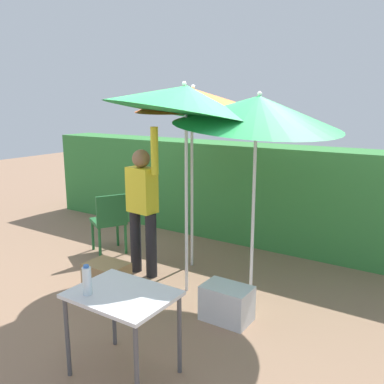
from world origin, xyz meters
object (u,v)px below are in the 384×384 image
umbrella_rainbow (192,99)px  person_vendor (142,203)px  bottle_water (87,280)px  umbrella_orange (185,100)px  chair_plastic (110,219)px  crate_cardboard (107,277)px  folding_table (122,303)px  umbrella_yellow (258,111)px  cooler_box (227,303)px

umbrella_rainbow → person_vendor: (-0.37, -0.57, -1.26)m
person_vendor → bottle_water: bearing=-61.9°
umbrella_orange → chair_plastic: bearing=166.4°
crate_cardboard → umbrella_orange: bearing=35.9°
umbrella_rainbow → umbrella_orange: size_ratio=0.94×
umbrella_rainbow → person_vendor: umbrella_rainbow is taller
umbrella_orange → folding_table: bearing=-73.7°
umbrella_yellow → folding_table: 2.37m
umbrella_rainbow → umbrella_orange: 0.74m
umbrella_orange → umbrella_yellow: 0.78m
chair_plastic → bottle_water: bearing=-48.8°
cooler_box → folding_table: (-0.28, -1.20, 0.45)m
umbrella_orange → folding_table: umbrella_orange is taller
cooler_box → folding_table: size_ratio=0.61×
umbrella_rainbow → crate_cardboard: umbrella_rainbow is taller
person_vendor → bottle_water: person_vendor is taller
cooler_box → folding_table: folding_table is taller
folding_table → bottle_water: bottle_water is taller
umbrella_rainbow → umbrella_yellow: (1.03, -0.32, -0.13)m
crate_cardboard → folding_table: folding_table is taller
crate_cardboard → bottle_water: bearing=-49.7°
cooler_box → bottle_water: size_ratio=2.03×
umbrella_rainbow → cooler_box: 2.49m
umbrella_orange → person_vendor: size_ratio=1.35×
bottle_water → chair_plastic: bearing=131.2°
umbrella_rainbow → umbrella_yellow: bearing=-17.4°
umbrella_rainbow → bottle_water: 2.79m
chair_plastic → folding_table: size_ratio=1.11×
person_vendor → chair_plastic: (-0.87, 0.30, -0.42)m
crate_cardboard → folding_table: (1.19, -1.00, 0.46)m
umbrella_rainbow → crate_cardboard: size_ratio=5.05×
umbrella_rainbow → umbrella_orange: umbrella_orange is taller
folding_table → cooler_box: bearing=76.7°
person_vendor → bottle_water: size_ratio=7.83×
bottle_water → crate_cardboard: bearing=130.3°
crate_cardboard → bottle_water: size_ratio=1.96×
umbrella_rainbow → chair_plastic: bearing=-167.8°
umbrella_rainbow → chair_plastic: size_ratio=2.67×
cooler_box → bottle_water: 1.58m
umbrella_yellow → cooler_box: 2.00m
crate_cardboard → umbrella_yellow: bearing=31.2°
umbrella_yellow → bottle_water: bearing=-102.4°
umbrella_yellow → umbrella_rainbow: bearing=162.6°
person_vendor → crate_cardboard: person_vendor is taller
person_vendor → crate_cardboard: bearing=-93.0°
umbrella_yellow → crate_cardboard: (-1.44, -0.87, -1.89)m
chair_plastic → folding_table: 2.80m
umbrella_rainbow → folding_table: bearing=-70.3°
umbrella_yellow → chair_plastic: 2.76m
umbrella_rainbow → folding_table: (0.79, -2.19, -1.57)m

